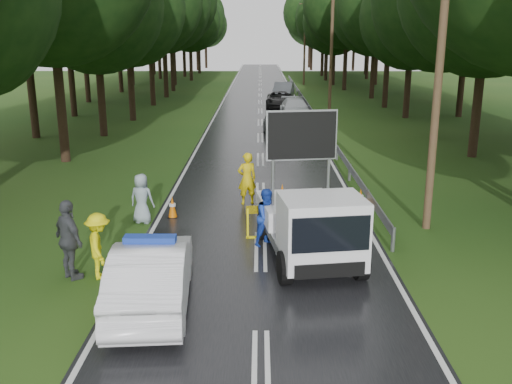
{
  "coord_description": "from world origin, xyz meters",
  "views": [
    {
      "loc": [
        -0.03,
        -14.97,
        5.89
      ],
      "look_at": [
        -0.14,
        1.52,
        1.3
      ],
      "focal_mm": 40.0,
      "sensor_mm": 36.0,
      "label": 1
    }
  ],
  "objects_px": {
    "police_sedan": "(152,274)",
    "queue_car_second": "(295,109)",
    "queue_car_fourth": "(284,91)",
    "civilian": "(268,217)",
    "work_truck": "(310,224)",
    "officer": "(247,179)",
    "queue_car_third": "(279,100)",
    "barrier": "(288,213)",
    "queue_car_first": "(279,124)"
  },
  "relations": [
    {
      "from": "police_sedan",
      "to": "queue_car_fourth",
      "type": "bearing_deg",
      "value": -100.73
    },
    {
      "from": "officer",
      "to": "queue_car_third",
      "type": "xyz_separation_m",
      "value": [
        2.07,
        27.76,
        -0.3
      ]
    },
    {
      "from": "barrier",
      "to": "queue_car_first",
      "type": "xyz_separation_m",
      "value": [
        0.29,
        17.49,
        -0.03
      ]
    },
    {
      "from": "queue_car_second",
      "to": "queue_car_third",
      "type": "height_order",
      "value": "queue_car_second"
    },
    {
      "from": "queue_car_third",
      "to": "queue_car_fourth",
      "type": "xyz_separation_m",
      "value": [
        0.57,
        6.0,
        0.14
      ]
    },
    {
      "from": "civilian",
      "to": "officer",
      "type": "bearing_deg",
      "value": 57.95
    },
    {
      "from": "police_sedan",
      "to": "queue_car_second",
      "type": "bearing_deg",
      "value": -103.98
    },
    {
      "from": "police_sedan",
      "to": "queue_car_fourth",
      "type": "relative_size",
      "value": 0.98
    },
    {
      "from": "work_truck",
      "to": "queue_car_first",
      "type": "xyz_separation_m",
      "value": [
        -0.22,
        19.28,
        -0.3
      ]
    },
    {
      "from": "queue_car_first",
      "to": "queue_car_second",
      "type": "height_order",
      "value": "queue_car_first"
    },
    {
      "from": "police_sedan",
      "to": "barrier",
      "type": "xyz_separation_m",
      "value": [
        3.21,
        4.46,
        0.02
      ]
    },
    {
      "from": "work_truck",
      "to": "queue_car_fourth",
      "type": "bearing_deg",
      "value": 80.04
    },
    {
      "from": "queue_car_fourth",
      "to": "civilian",
      "type": "bearing_deg",
      "value": -85.28
    },
    {
      "from": "barrier",
      "to": "officer",
      "type": "distance_m",
      "value": 3.7
    },
    {
      "from": "work_truck",
      "to": "queue_car_second",
      "type": "bearing_deg",
      "value": 78.74
    },
    {
      "from": "police_sedan",
      "to": "queue_car_second",
      "type": "height_order",
      "value": "police_sedan"
    },
    {
      "from": "queue_car_second",
      "to": "queue_car_fourth",
      "type": "height_order",
      "value": "queue_car_fourth"
    },
    {
      "from": "barrier",
      "to": "queue_car_third",
      "type": "height_order",
      "value": "queue_car_third"
    },
    {
      "from": "queue_car_third",
      "to": "queue_car_second",
      "type": "bearing_deg",
      "value": -79.19
    },
    {
      "from": "work_truck",
      "to": "barrier",
      "type": "bearing_deg",
      "value": 97.32
    },
    {
      "from": "queue_car_first",
      "to": "police_sedan",
      "type": "bearing_deg",
      "value": -101.51
    },
    {
      "from": "work_truck",
      "to": "queue_car_third",
      "type": "distance_m",
      "value": 33.02
    },
    {
      "from": "police_sedan",
      "to": "queue_car_second",
      "type": "distance_m",
      "value": 29.72
    },
    {
      "from": "civilian",
      "to": "queue_car_fourth",
      "type": "relative_size",
      "value": 0.35
    },
    {
      "from": "work_truck",
      "to": "barrier",
      "type": "height_order",
      "value": "work_truck"
    },
    {
      "from": "police_sedan",
      "to": "officer",
      "type": "bearing_deg",
      "value": -108.18
    },
    {
      "from": "civilian",
      "to": "queue_car_second",
      "type": "height_order",
      "value": "civilian"
    },
    {
      "from": "civilian",
      "to": "queue_car_second",
      "type": "relative_size",
      "value": 0.35
    },
    {
      "from": "police_sedan",
      "to": "queue_car_fourth",
      "type": "height_order",
      "value": "police_sedan"
    },
    {
      "from": "officer",
      "to": "queue_car_third",
      "type": "height_order",
      "value": "officer"
    },
    {
      "from": "work_truck",
      "to": "barrier",
      "type": "xyz_separation_m",
      "value": [
        -0.51,
        1.79,
        -0.27
      ]
    },
    {
      "from": "police_sedan",
      "to": "civilian",
      "type": "xyz_separation_m",
      "value": [
        2.62,
        3.85,
        0.08
      ]
    },
    {
      "from": "work_truck",
      "to": "civilian",
      "type": "relative_size",
      "value": 3.03
    },
    {
      "from": "police_sedan",
      "to": "officer",
      "type": "relative_size",
      "value": 2.49
    },
    {
      "from": "queue_car_third",
      "to": "officer",
      "type": "bearing_deg",
      "value": -91.57
    },
    {
      "from": "barrier",
      "to": "officer",
      "type": "height_order",
      "value": "officer"
    },
    {
      "from": "work_truck",
      "to": "civilian",
      "type": "xyz_separation_m",
      "value": [
        -1.11,
        1.17,
        -0.2
      ]
    },
    {
      "from": "work_truck",
      "to": "queue_car_first",
      "type": "distance_m",
      "value": 19.29
    },
    {
      "from": "queue_car_first",
      "to": "queue_car_third",
      "type": "relative_size",
      "value": 0.94
    },
    {
      "from": "barrier",
      "to": "queue_car_first",
      "type": "bearing_deg",
      "value": 82.52
    },
    {
      "from": "civilian",
      "to": "queue_car_first",
      "type": "bearing_deg",
      "value": 45.65
    },
    {
      "from": "work_truck",
      "to": "civilian",
      "type": "distance_m",
      "value": 1.63
    },
    {
      "from": "work_truck",
      "to": "queue_car_second",
      "type": "distance_m",
      "value": 26.67
    },
    {
      "from": "queue_car_third",
      "to": "police_sedan",
      "type": "bearing_deg",
      "value": -93.71
    },
    {
      "from": "queue_car_first",
      "to": "queue_car_fourth",
      "type": "xyz_separation_m",
      "value": [
        1.07,
        19.73,
        0.04
      ]
    },
    {
      "from": "queue_car_third",
      "to": "queue_car_first",
      "type": "bearing_deg",
      "value": -89.38
    },
    {
      "from": "queue_car_first",
      "to": "queue_car_third",
      "type": "distance_m",
      "value": 13.74
    },
    {
      "from": "officer",
      "to": "queue_car_second",
      "type": "bearing_deg",
      "value": -116.01
    },
    {
      "from": "queue_car_third",
      "to": "queue_car_fourth",
      "type": "height_order",
      "value": "queue_car_fourth"
    },
    {
      "from": "civilian",
      "to": "queue_car_second",
      "type": "xyz_separation_m",
      "value": [
        2.3,
        25.47,
        -0.13
      ]
    }
  ]
}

